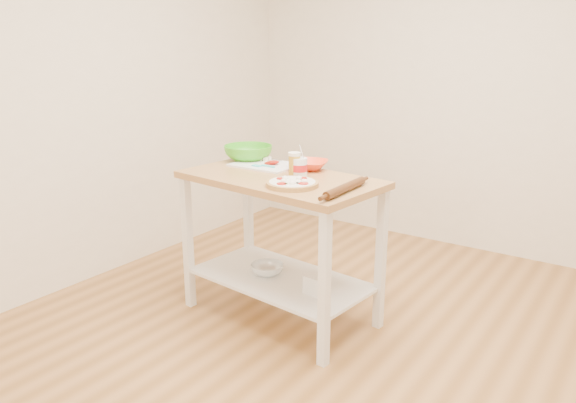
% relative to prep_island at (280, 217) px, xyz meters
% --- Properties ---
extents(room_shell, '(4.04, 4.54, 2.74)m').
position_rel_prep_island_xyz_m(room_shell, '(0.52, -0.36, 0.70)').
color(room_shell, '#AE7840').
rests_on(room_shell, ground).
extents(prep_island, '(1.23, 0.75, 0.90)m').
position_rel_prep_island_xyz_m(prep_island, '(0.00, 0.00, 0.00)').
color(prep_island, '#B07F48').
rests_on(prep_island, ground).
extents(pizza, '(0.29, 0.29, 0.05)m').
position_rel_prep_island_xyz_m(pizza, '(0.19, -0.15, 0.27)').
color(pizza, tan).
rests_on(pizza, prep_island).
extents(cutting_board, '(0.40, 0.30, 0.04)m').
position_rel_prep_island_xyz_m(cutting_board, '(-0.24, 0.18, 0.26)').
color(cutting_board, white).
rests_on(cutting_board, prep_island).
extents(spatula, '(0.15, 0.05, 0.01)m').
position_rel_prep_island_xyz_m(spatula, '(-0.21, 0.11, 0.27)').
color(spatula, '#40D4D4').
rests_on(spatula, cutting_board).
extents(knife, '(0.27, 0.05, 0.01)m').
position_rel_prep_island_xyz_m(knife, '(-0.38, 0.32, 0.27)').
color(knife, silver).
rests_on(knife, cutting_board).
extents(orange_bowl, '(0.29, 0.29, 0.06)m').
position_rel_prep_island_xyz_m(orange_bowl, '(0.04, 0.25, 0.28)').
color(orange_bowl, '#FF4B26').
rests_on(orange_bowl, prep_island).
extents(green_bowl, '(0.43, 0.43, 0.10)m').
position_rel_prep_island_xyz_m(green_bowl, '(-0.44, 0.25, 0.30)').
color(green_bowl, green).
rests_on(green_bowl, prep_island).
extents(beer_pint, '(0.07, 0.07, 0.15)m').
position_rel_prep_island_xyz_m(beer_pint, '(0.08, 0.03, 0.32)').
color(beer_pint, '#BB8C24').
rests_on(beer_pint, prep_island).
extents(yogurt_tub, '(0.09, 0.09, 0.20)m').
position_rel_prep_island_xyz_m(yogurt_tub, '(0.10, 0.05, 0.31)').
color(yogurt_tub, white).
rests_on(yogurt_tub, prep_island).
extents(rolling_pin, '(0.05, 0.39, 0.05)m').
position_rel_prep_island_xyz_m(rolling_pin, '(0.49, -0.11, 0.27)').
color(rolling_pin, '#4F2A12').
rests_on(rolling_pin, prep_island).
extents(shelf_glass_bowl, '(0.28, 0.28, 0.06)m').
position_rel_prep_island_xyz_m(shelf_glass_bowl, '(-0.10, -0.01, -0.36)').
color(shelf_glass_bowl, silver).
rests_on(shelf_glass_bowl, prep_island).
extents(shelf_bin, '(0.12, 0.12, 0.11)m').
position_rel_prep_island_xyz_m(shelf_bin, '(0.30, -0.07, -0.33)').
color(shelf_bin, white).
rests_on(shelf_bin, prep_island).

